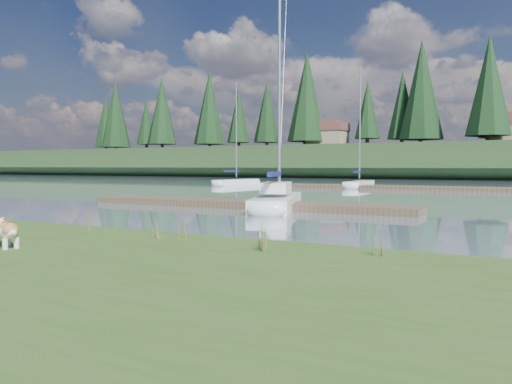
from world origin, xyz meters
The scene contains 21 objects.
ground centered at (0.00, 30.00, 0.00)m, with size 200.00×200.00×0.00m, color gray.
ridge centered at (0.00, 73.00, 2.50)m, with size 200.00×20.00×5.00m, color #1D3118.
bulldog centered at (-1.29, -4.74, 0.69)m, with size 0.92×0.51×0.54m.
sailboat_main centered at (-2.50, 9.84, 0.42)m, with size 4.02×8.03×11.53m.
dock_near centered at (-4.00, 9.00, 0.15)m, with size 16.00×2.00×0.30m, color #4C3D2C.
dock_far centered at (2.00, 30.00, 0.15)m, with size 26.00×2.20×0.30m, color #4C3D2C.
sailboat_bg_0 centered at (-17.38, 32.11, 0.32)m, with size 1.99×7.04×10.19m.
sailboat_bg_1 centered at (-5.29, 32.63, 0.33)m, with size 1.81×7.09×10.58m.
weed_0 centered at (0.40, -2.43, 0.58)m, with size 0.17×0.14×0.55m.
weed_1 centered at (0.76, -2.07, 0.57)m, with size 0.17×0.14×0.53m.
weed_2 centered at (3.11, -2.76, 0.65)m, with size 0.17×0.14×0.71m.
weed_3 centered at (-1.85, -2.17, 0.60)m, with size 0.17×0.14×0.59m.
weed_4 centered at (3.02, -2.52, 0.50)m, with size 0.17×0.14×0.37m.
weed_5 centered at (5.12, -2.26, 0.58)m, with size 0.17×0.14×0.54m.
mud_lip centered at (0.00, -1.60, 0.07)m, with size 60.00×0.50×0.14m, color #33281C.
conifer_0 centered at (-55.00, 67.00, 12.64)m, with size 5.72×5.72×14.15m.
conifer_1 centered at (-40.00, 71.00, 11.28)m, with size 4.40×4.40×11.30m.
conifer_2 centered at (-25.00, 68.00, 13.54)m, with size 6.60×6.60×16.05m.
conifer_3 centered at (-10.00, 72.00, 11.74)m, with size 4.84×4.84×12.25m.
conifer_4 centered at (3.00, 66.00, 13.09)m, with size 6.16×6.16×15.10m.
house_0 centered at (-22.00, 70.00, 7.31)m, with size 6.30×5.30×4.65m.
Camera 1 is at (7.30, -10.78, 1.90)m, focal length 35.00 mm.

